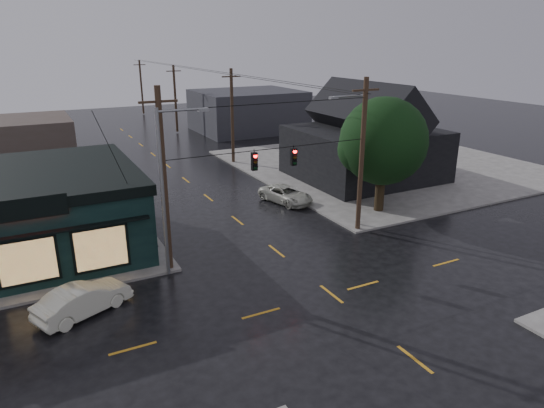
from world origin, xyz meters
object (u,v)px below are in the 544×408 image
utility_pole_ne (357,230)px  corner_tree (383,141)px  sedan_cream (83,300)px  suv_silver (286,194)px  utility_pole_nw (171,270)px

utility_pole_ne → corner_tree: bearing=32.1°
sedan_cream → suv_silver: (16.49, 10.17, -0.08)m
suv_silver → utility_pole_ne: bearing=-94.0°
utility_pole_ne → utility_pole_nw: bearing=180.0°
utility_pole_nw → suv_silver: (11.58, 7.50, 0.66)m
corner_tree → sedan_cream: 22.64m
utility_pole_nw → utility_pole_ne: same height
utility_pole_ne → suv_silver: utility_pole_ne is taller
corner_tree → suv_silver: 8.67m
corner_tree → utility_pole_ne: 6.91m
utility_pole_ne → suv_silver: size_ratio=2.14×
corner_tree → suv_silver: bearing=134.5°
suv_silver → corner_tree: bearing=-60.2°
utility_pole_ne → suv_silver: bearing=100.7°
corner_tree → utility_pole_nw: corner_tree is taller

